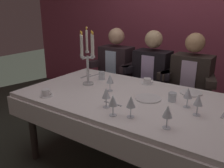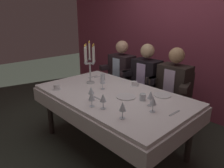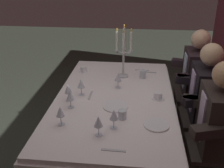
{
  "view_description": "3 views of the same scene",
  "coord_description": "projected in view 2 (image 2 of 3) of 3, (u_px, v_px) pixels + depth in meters",
  "views": [
    {
      "loc": [
        1.03,
        -1.74,
        1.51
      ],
      "look_at": [
        -0.16,
        -0.0,
        0.82
      ],
      "focal_mm": 38.36,
      "sensor_mm": 36.0,
      "label": 1
    },
    {
      "loc": [
        1.71,
        -1.62,
        1.66
      ],
      "look_at": [
        -0.04,
        0.04,
        0.84
      ],
      "focal_mm": 33.39,
      "sensor_mm": 36.0,
      "label": 2
    },
    {
      "loc": [
        2.28,
        0.22,
        1.92
      ],
      "look_at": [
        -0.1,
        -0.03,
        0.82
      ],
      "focal_mm": 43.43,
      "sensor_mm": 36.0,
      "label": 3
    }
  ],
  "objects": [
    {
      "name": "back_wall",
      "position": [
        186.0,
        34.0,
        3.41
      ],
      "size": [
        6.0,
        0.12,
        2.7
      ],
      "primitive_type": "cube",
      "color": "#933B50",
      "rests_on": "ground_plane"
    },
    {
      "name": "fork_0",
      "position": [
        98.0,
        98.0,
        2.37
      ],
      "size": [
        0.17,
        0.02,
        0.01
      ],
      "primitive_type": "cube",
      "rotation": [
        0.0,
        0.0,
        -0.01
      ],
      "color": "#B7B7BC",
      "rests_on": "dining_table"
    },
    {
      "name": "wine_glass_1",
      "position": [
        153.0,
        101.0,
        2.02
      ],
      "size": [
        0.07,
        0.07,
        0.16
      ],
      "color": "silver",
      "rests_on": "dining_table"
    },
    {
      "name": "seated_diner_1",
      "position": [
        146.0,
        77.0,
        3.22
      ],
      "size": [
        0.63,
        0.48,
        1.24
      ],
      "color": "#312A26",
      "rests_on": "ground_plane"
    },
    {
      "name": "spoon_3",
      "position": [
        174.0,
        113.0,
        2.02
      ],
      "size": [
        0.02,
        0.17,
        0.01
      ],
      "primitive_type": "cube",
      "rotation": [
        0.0,
        0.0,
        1.54
      ],
      "color": "#B7B7BC",
      "rests_on": "dining_table"
    },
    {
      "name": "wine_glass_6",
      "position": [
        123.0,
        107.0,
        1.89
      ],
      "size": [
        0.07,
        0.07,
        0.16
      ],
      "color": "silver",
      "rests_on": "dining_table"
    },
    {
      "name": "dining_table",
      "position": [
        112.0,
        102.0,
        2.57
      ],
      "size": [
        1.94,
        1.14,
        0.74
      ],
      "color": "white",
      "rests_on": "ground_plane"
    },
    {
      "name": "water_tumbler_0",
      "position": [
        103.0,
        77.0,
        3.02
      ],
      "size": [
        0.07,
        0.07,
        0.09
      ],
      "primitive_type": "cylinder",
      "color": "silver",
      "rests_on": "dining_table"
    },
    {
      "name": "spoon_2",
      "position": [
        99.0,
        77.0,
        3.19
      ],
      "size": [
        0.04,
        0.17,
        0.01
      ],
      "primitive_type": "cube",
      "rotation": [
        0.0,
        0.0,
        1.45
      ],
      "color": "#B7B7BC",
      "rests_on": "dining_table"
    },
    {
      "name": "fork_1",
      "position": [
        93.0,
        77.0,
        3.18
      ],
      "size": [
        0.02,
        0.17,
        0.01
      ],
      "primitive_type": "cube",
      "rotation": [
        0.0,
        0.0,
        1.56
      ],
      "color": "#B7B7BC",
      "rests_on": "dining_table"
    },
    {
      "name": "candelabra",
      "position": [
        90.0,
        64.0,
        2.81
      ],
      "size": [
        0.19,
        0.19,
        0.58
      ],
      "color": "silver",
      "rests_on": "dining_table"
    },
    {
      "name": "coffee_cup_1",
      "position": [
        57.0,
        87.0,
        2.66
      ],
      "size": [
        0.13,
        0.12,
        0.06
      ],
      "color": "white",
      "rests_on": "dining_table"
    },
    {
      "name": "wine_glass_5",
      "position": [
        103.0,
        80.0,
        2.64
      ],
      "size": [
        0.07,
        0.07,
        0.16
      ],
      "color": "silver",
      "rests_on": "dining_table"
    },
    {
      "name": "wine_glass_2",
      "position": [
        103.0,
        98.0,
        2.08
      ],
      "size": [
        0.07,
        0.07,
        0.16
      ],
      "color": "silver",
      "rests_on": "dining_table"
    },
    {
      "name": "dinner_plate_1",
      "position": [
        126.0,
        97.0,
        2.41
      ],
      "size": [
        0.23,
        0.23,
        0.01
      ],
      "primitive_type": "cylinder",
      "color": "white",
      "rests_on": "dining_table"
    },
    {
      "name": "wine_glass_4",
      "position": [
        91.0,
        91.0,
        2.29
      ],
      "size": [
        0.07,
        0.07,
        0.16
      ],
      "color": "silver",
      "rests_on": "dining_table"
    },
    {
      "name": "ground_plane",
      "position": [
        112.0,
        145.0,
        2.76
      ],
      "size": [
        12.0,
        12.0,
        0.0
      ],
      "primitive_type": "plane",
      "color": "#32372D"
    },
    {
      "name": "wine_glass_3",
      "position": [
        92.0,
        96.0,
        2.14
      ],
      "size": [
        0.07,
        0.07,
        0.16
      ],
      "color": "silver",
      "rests_on": "dining_table"
    },
    {
      "name": "dinner_plate_0",
      "position": [
        162.0,
        95.0,
        2.45
      ],
      "size": [
        0.2,
        0.2,
        0.01
      ],
      "primitive_type": "cylinder",
      "color": "white",
      "rests_on": "dining_table"
    },
    {
      "name": "seated_diner_2",
      "position": [
        174.0,
        84.0,
        2.89
      ],
      "size": [
        0.63,
        0.48,
        1.24
      ],
      "color": "#312A26",
      "rests_on": "ground_plane"
    },
    {
      "name": "coffee_cup_0",
      "position": [
        135.0,
        84.0,
        2.78
      ],
      "size": [
        0.13,
        0.12,
        0.06
      ],
      "color": "white",
      "rests_on": "dining_table"
    },
    {
      "name": "water_tumbler_1",
      "position": [
        143.0,
        97.0,
        2.31
      ],
      "size": [
        0.07,
        0.07,
        0.08
      ],
      "primitive_type": "cylinder",
      "color": "silver",
      "rests_on": "dining_table"
    },
    {
      "name": "seated_diner_0",
      "position": [
        122.0,
        70.0,
        3.58
      ],
      "size": [
        0.63,
        0.48,
        1.24
      ],
      "color": "#312A26",
      "rests_on": "ground_plane"
    },
    {
      "name": "wine_glass_0",
      "position": [
        151.0,
        95.0,
        2.16
      ],
      "size": [
        0.07,
        0.07,
        0.16
      ],
      "color": "silver",
      "rests_on": "dining_table"
    }
  ]
}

